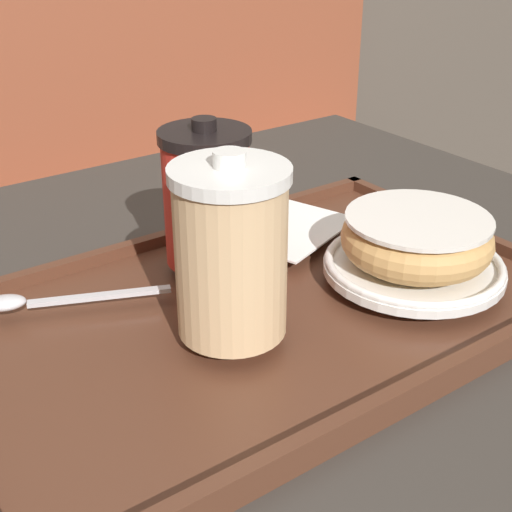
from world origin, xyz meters
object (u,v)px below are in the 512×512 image
at_px(donut_chocolate_glazed, 417,237).
at_px(spoon, 35,301).
at_px(coffee_cup_front, 231,251).
at_px(coffee_cup_rear, 206,197).

height_order(donut_chocolate_glazed, spoon, donut_chocolate_glazed).
relative_size(coffee_cup_front, coffee_cup_rear, 1.08).
height_order(coffee_cup_rear, donut_chocolate_glazed, coffee_cup_rear).
xyz_separation_m(coffee_cup_front, donut_chocolate_glazed, (0.19, -0.02, -0.03)).
bearing_deg(coffee_cup_rear, spoon, 175.33).
bearing_deg(coffee_cup_rear, coffee_cup_front, -113.58).
distance_m(coffee_cup_front, coffee_cup_rear, 0.12).
distance_m(coffee_cup_rear, donut_chocolate_glazed, 0.19).
distance_m(coffee_cup_front, donut_chocolate_glazed, 0.19).
bearing_deg(coffee_cup_front, spoon, 132.28).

